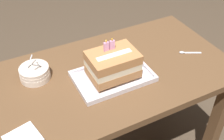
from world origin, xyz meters
TOP-DOWN VIEW (x-y plane):
  - dining_table at (0.00, 0.00)m, footprint 1.16×0.63m
  - foil_tray at (-0.01, -0.04)m, footprint 0.34×0.22m
  - birthday_cake at (-0.01, -0.04)m, footprint 0.21×0.15m
  - bowl_stack at (-0.32, 0.12)m, footprint 0.14×0.14m
  - serving_spoon_near_tray at (0.41, -0.04)m, footprint 0.11×0.06m
  - napkin_pile at (-0.46, -0.20)m, footprint 0.14×0.13m

SIDE VIEW (x-z plane):
  - dining_table at x=0.00m, z-range 0.25..0.97m
  - serving_spoon_near_tray at x=0.41m, z-range 0.72..0.73m
  - napkin_pile at x=-0.46m, z-range 0.73..0.74m
  - foil_tray at x=-0.01m, z-range 0.72..0.74m
  - bowl_stack at x=-0.32m, z-range 0.70..0.81m
  - birthday_cake at x=-0.01m, z-range 0.72..0.89m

